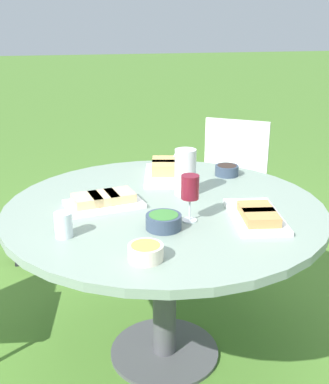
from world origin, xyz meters
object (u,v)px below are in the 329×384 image
dining_table (164,227)px  water_pitcher (185,172)px  wine_glass (190,189)px  handbag (37,242)px  chair_near_left (231,176)px

dining_table → water_pitcher: size_ratio=6.53×
wine_glass → water_pitcher: bearing=-101.5°
water_pitcher → handbag: water_pitcher is taller
dining_table → wine_glass: bearing=107.3°
wine_glass → handbag: (0.68, -1.31, -0.78)m
dining_table → handbag: size_ratio=3.77×
chair_near_left → wine_glass: wine_glass is taller
handbag → water_pitcher: bearing=126.3°
dining_table → water_pitcher: water_pitcher is taller
handbag → wine_glass: bearing=117.4°
dining_table → chair_near_left: 1.26m
wine_glass → handbag: bearing=-62.6°
dining_table → handbag: (0.62, -1.12, -0.54)m
chair_near_left → wine_glass: bearing=62.7°
wine_glass → handbag: size_ratio=0.52×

